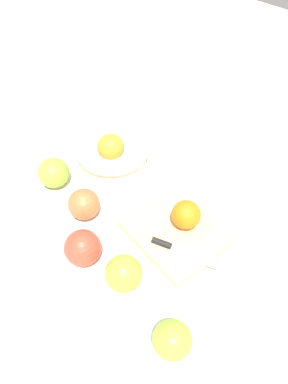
{
  "coord_description": "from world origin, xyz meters",
  "views": [
    {
      "loc": [
        0.35,
        -0.43,
        0.73
      ],
      "look_at": [
        0.0,
        0.02,
        0.04
      ],
      "focal_mm": 35.34,
      "sensor_mm": 36.0,
      "label": 1
    }
  ],
  "objects_px": {
    "cutting_board": "(175,231)",
    "apple_front_left_2": "(84,204)",
    "bowl": "(112,153)",
    "orange_on_board": "(186,215)",
    "apple_front_right_2": "(172,340)",
    "apple_front_right": "(124,273)",
    "knife": "(176,249)",
    "apple_front_left": "(54,173)",
    "apple_front_center": "(83,248)"
  },
  "relations": [
    {
      "from": "apple_front_right",
      "to": "apple_front_left_2",
      "type": "bearing_deg",
      "value": 156.66
    },
    {
      "from": "apple_front_right_2",
      "to": "apple_front_right",
      "type": "bearing_deg",
      "value": 162.84
    },
    {
      "from": "apple_front_left",
      "to": "cutting_board",
      "type": "bearing_deg",
      "value": 10.21
    },
    {
      "from": "apple_front_right",
      "to": "apple_front_left",
      "type": "relative_size",
      "value": 1.0
    },
    {
      "from": "apple_front_left",
      "to": "apple_front_right_2",
      "type": "distance_m",
      "value": 0.49
    },
    {
      "from": "apple_front_center",
      "to": "apple_front_left_2",
      "type": "xyz_separation_m",
      "value": [
        -0.08,
        0.09,
        -0.0
      ]
    },
    {
      "from": "cutting_board",
      "to": "apple_front_left",
      "type": "relative_size",
      "value": 2.69
    },
    {
      "from": "apple_front_right",
      "to": "apple_front_left",
      "type": "xyz_separation_m",
      "value": [
        -0.31,
        0.11,
        0.0
      ]
    },
    {
      "from": "bowl",
      "to": "orange_on_board",
      "type": "relative_size",
      "value": 2.85
    },
    {
      "from": "knife",
      "to": "apple_front_left",
      "type": "distance_m",
      "value": 0.36
    },
    {
      "from": "cutting_board",
      "to": "knife",
      "type": "relative_size",
      "value": 1.35
    },
    {
      "from": "knife",
      "to": "bowl",
      "type": "bearing_deg",
      "value": 155.98
    },
    {
      "from": "apple_front_center",
      "to": "apple_front_left",
      "type": "distance_m",
      "value": 0.24
    },
    {
      "from": "apple_front_center",
      "to": "apple_front_right_2",
      "type": "bearing_deg",
      "value": -8.73
    },
    {
      "from": "bowl",
      "to": "apple_front_left_2",
      "type": "xyz_separation_m",
      "value": [
        0.06,
        -0.17,
        0.0
      ]
    },
    {
      "from": "apple_front_left",
      "to": "bowl",
      "type": "bearing_deg",
      "value": 65.06
    },
    {
      "from": "apple_front_right",
      "to": "apple_front_center",
      "type": "bearing_deg",
      "value": -176.03
    },
    {
      "from": "orange_on_board",
      "to": "apple_front_left_2",
      "type": "xyz_separation_m",
      "value": [
        -0.21,
        -0.11,
        -0.01
      ]
    },
    {
      "from": "bowl",
      "to": "apple_front_right",
      "type": "height_order",
      "value": "bowl"
    },
    {
      "from": "cutting_board",
      "to": "apple_front_left_2",
      "type": "relative_size",
      "value": 2.79
    },
    {
      "from": "apple_front_center",
      "to": "apple_front_right",
      "type": "xyz_separation_m",
      "value": [
        0.11,
        0.01,
        -0.0
      ]
    },
    {
      "from": "apple_front_left",
      "to": "apple_front_left_2",
      "type": "relative_size",
      "value": 1.04
    },
    {
      "from": "apple_front_center",
      "to": "apple_front_left_2",
      "type": "distance_m",
      "value": 0.12
    },
    {
      "from": "knife",
      "to": "apple_front_right",
      "type": "bearing_deg",
      "value": -110.8
    },
    {
      "from": "apple_front_center",
      "to": "apple_front_left_2",
      "type": "relative_size",
      "value": 1.07
    },
    {
      "from": "bowl",
      "to": "apple_front_left",
      "type": "bearing_deg",
      "value": -114.94
    },
    {
      "from": "apple_front_right",
      "to": "apple_front_right_2",
      "type": "relative_size",
      "value": 1.05
    },
    {
      "from": "orange_on_board",
      "to": "apple_front_center",
      "type": "xyz_separation_m",
      "value": [
        -0.13,
        -0.2,
        -0.01
      ]
    },
    {
      "from": "bowl",
      "to": "apple_front_center",
      "type": "height_order",
      "value": "bowl"
    },
    {
      "from": "bowl",
      "to": "apple_front_center",
      "type": "xyz_separation_m",
      "value": [
        0.14,
        -0.26,
        0.0
      ]
    },
    {
      "from": "apple_front_left",
      "to": "apple_front_right",
      "type": "bearing_deg",
      "value": -18.62
    },
    {
      "from": "bowl",
      "to": "apple_front_right",
      "type": "relative_size",
      "value": 2.45
    },
    {
      "from": "apple_front_left_2",
      "to": "apple_front_right",
      "type": "bearing_deg",
      "value": -23.34
    },
    {
      "from": "bowl",
      "to": "orange_on_board",
      "type": "height_order",
      "value": "bowl"
    },
    {
      "from": "orange_on_board",
      "to": "apple_front_right_2",
      "type": "distance_m",
      "value": 0.27
    },
    {
      "from": "cutting_board",
      "to": "apple_front_center",
      "type": "distance_m",
      "value": 0.21
    },
    {
      "from": "apple_front_left_2",
      "to": "orange_on_board",
      "type": "bearing_deg",
      "value": 27.92
    },
    {
      "from": "orange_on_board",
      "to": "apple_front_right",
      "type": "distance_m",
      "value": 0.19
    },
    {
      "from": "bowl",
      "to": "apple_front_right_2",
      "type": "distance_m",
      "value": 0.5
    },
    {
      "from": "cutting_board",
      "to": "knife",
      "type": "bearing_deg",
      "value": -54.56
    },
    {
      "from": "bowl",
      "to": "apple_front_left_2",
      "type": "distance_m",
      "value": 0.18
    },
    {
      "from": "knife",
      "to": "apple_front_right_2",
      "type": "bearing_deg",
      "value": -57.54
    },
    {
      "from": "orange_on_board",
      "to": "apple_front_center",
      "type": "height_order",
      "value": "orange_on_board"
    },
    {
      "from": "apple_front_left",
      "to": "apple_front_left_2",
      "type": "height_order",
      "value": "apple_front_left"
    },
    {
      "from": "orange_on_board",
      "to": "apple_front_left_2",
      "type": "height_order",
      "value": "orange_on_board"
    },
    {
      "from": "apple_front_left_2",
      "to": "bowl",
      "type": "bearing_deg",
      "value": 109.19
    },
    {
      "from": "apple_front_right",
      "to": "apple_front_right_2",
      "type": "height_order",
      "value": "apple_front_right"
    },
    {
      "from": "bowl",
      "to": "apple_front_center",
      "type": "distance_m",
      "value": 0.29
    },
    {
      "from": "knife",
      "to": "apple_front_left_2",
      "type": "distance_m",
      "value": 0.24
    },
    {
      "from": "apple_front_right",
      "to": "apple_front_left",
      "type": "bearing_deg",
      "value": 161.38
    }
  ]
}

